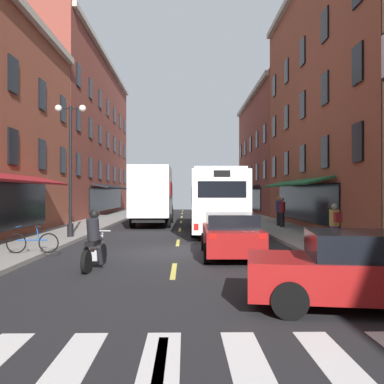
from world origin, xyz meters
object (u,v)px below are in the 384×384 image
bicycle_mid (33,242)px  street_lamp_twin (70,164)px  pedestrian_near (335,224)px  box_truck (153,196)px  pedestrian_mid (279,211)px  sedan_near (231,234)px  sedan_mid (367,269)px  sedan_far (162,208)px  motorcycle_rider (94,244)px  transit_bus (214,200)px  pedestrian_far (282,212)px

bicycle_mid → street_lamp_twin: size_ratio=0.28×
pedestrian_near → street_lamp_twin: (-10.76, 3.89, 2.47)m
box_truck → pedestrian_mid: size_ratio=4.43×
sedan_near → sedan_mid: bearing=-73.9°
sedan_far → motorcycle_rider: size_ratio=2.27×
sedan_far → street_lamp_twin: (-3.08, -20.21, 2.72)m
sedan_mid → pedestrian_mid: pedestrian_mid is taller
sedan_near → sedan_far: size_ratio=0.93×
sedan_far → pedestrian_near: (7.68, -24.10, 0.25)m
sedan_far → motorcycle_rider: motorcycle_rider is taller
transit_bus → box_truck: 5.40m
box_truck → pedestrian_far: bearing=-21.4°
bicycle_mid → transit_bus: bearing=55.6°
transit_bus → sedan_far: (-3.82, 15.70, -1.00)m
bicycle_mid → motorcycle_rider: bearing=-41.2°
pedestrian_mid → pedestrian_far: pedestrian_mid is taller
box_truck → sedan_near: (3.65, -13.56, -1.22)m
box_truck → sedan_far: (-0.05, 11.85, -1.22)m
pedestrian_mid → street_lamp_twin: (-11.00, -6.36, 2.40)m
pedestrian_mid → sedan_near: bearing=-68.4°
sedan_mid → motorcycle_rider: bearing=145.4°
sedan_mid → motorcycle_rider: (-5.90, 4.08, -0.01)m
sedan_mid → pedestrian_far: (2.34, 16.85, 0.32)m
street_lamp_twin → pedestrian_near: bearing=-19.9°
sedan_near → pedestrian_far: (4.18, 10.49, 0.30)m
transit_bus → pedestrian_mid: size_ratio=6.81×
box_truck → street_lamp_twin: bearing=-110.5°
transit_bus → sedan_near: bearing=-90.8°
box_truck → sedan_mid: bearing=-74.6°
transit_bus → street_lamp_twin: size_ratio=2.01×
sedan_near → pedestrian_far: pedestrian_far is taller
box_truck → motorcycle_rider: (-0.42, -15.84, -1.25)m
pedestrian_near → pedestrian_far: pedestrian_far is taller
transit_bus → pedestrian_mid: transit_bus is taller
bicycle_mid → pedestrian_far: size_ratio=0.99×
box_truck → sedan_mid: size_ratio=1.75×
sedan_near → street_lamp_twin: street_lamp_twin is taller
box_truck → pedestrian_near: 14.47m
box_truck → sedan_mid: 20.69m
pedestrian_far → sedan_near: bearing=-56.4°
pedestrian_near → pedestrian_mid: (0.24, 10.24, 0.08)m
transit_bus → pedestrian_far: bearing=10.9°
bicycle_mid → pedestrian_near: bearing=7.5°
motorcycle_rider → street_lamp_twin: bearing=109.9°
box_truck → sedan_near: size_ratio=1.79×
motorcycle_rider → box_truck: bearing=88.5°
box_truck → pedestrian_far: (7.83, -3.07, -0.92)m
box_truck → pedestrian_near: bearing=-58.1°
sedan_near → sedan_far: 25.68m
sedan_near → sedan_mid: (1.84, -6.35, -0.02)m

